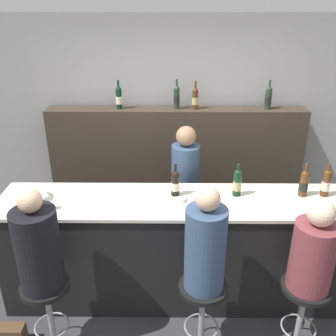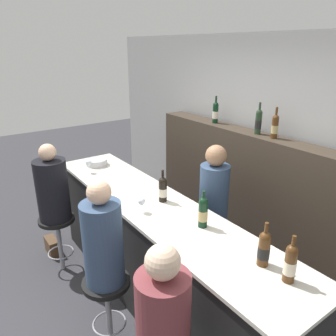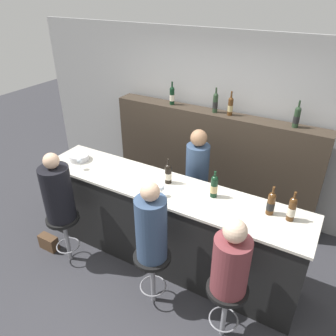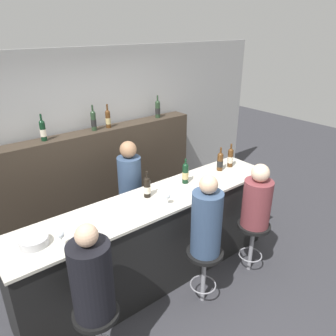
{
  "view_description": "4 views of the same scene",
  "coord_description": "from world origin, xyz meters",
  "px_view_note": "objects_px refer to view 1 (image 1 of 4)",
  "views": [
    {
      "loc": [
        -0.06,
        -2.61,
        2.76
      ],
      "look_at": [
        -0.09,
        0.33,
        1.4
      ],
      "focal_mm": 40.0,
      "sensor_mm": 36.0,
      "label": 1
    },
    {
      "loc": [
        2.26,
        -1.15,
        2.46
      ],
      "look_at": [
        0.1,
        0.39,
        1.47
      ],
      "focal_mm": 35.0,
      "sensor_mm": 36.0,
      "label": 2
    },
    {
      "loc": [
        1.56,
        -2.36,
        3.11
      ],
      "look_at": [
        -0.02,
        0.4,
        1.3
      ],
      "focal_mm": 35.0,
      "sensor_mm": 36.0,
      "label": 3
    },
    {
      "loc": [
        -1.84,
        -2.25,
        2.86
      ],
      "look_at": [
        0.19,
        0.31,
        1.42
      ],
      "focal_mm": 35.0,
      "sensor_mm": 36.0,
      "label": 4
    }
  ],
  "objects_px": {
    "wine_bottle_counter_2": "(304,183)",
    "wine_glass_0": "(46,198)",
    "wine_bottle_backbar_3": "(268,98)",
    "bar_stool_left": "(47,298)",
    "wine_bottle_counter_3": "(326,182)",
    "metal_bowl": "(33,196)",
    "bar_stool_right": "(304,299)",
    "bar_stool_middle": "(203,299)",
    "handbag": "(10,335)",
    "wine_bottle_counter_0": "(175,183)",
    "guest_seated_right": "(313,252)",
    "wine_bottle_backbar_0": "(119,97)",
    "guest_seated_left": "(38,247)",
    "wine_bottle_counter_1": "(237,182)",
    "wine_bottle_backbar_2": "(195,98)",
    "wine_bottle_backbar_1": "(177,97)",
    "wine_glass_1": "(184,200)",
    "bartender": "(185,199)",
    "guest_seated_middle": "(205,246)"
  },
  "relations": [
    {
      "from": "wine_bottle_counter_0",
      "to": "metal_bowl",
      "type": "height_order",
      "value": "wine_bottle_counter_0"
    },
    {
      "from": "bartender",
      "to": "bar_stool_left",
      "type": "bearing_deg",
      "value": -132.44
    },
    {
      "from": "wine_glass_0",
      "to": "bar_stool_right",
      "type": "relative_size",
      "value": 0.23
    },
    {
      "from": "bar_stool_left",
      "to": "wine_glass_0",
      "type": "bearing_deg",
      "value": 96.33
    },
    {
      "from": "wine_bottle_backbar_2",
      "to": "bar_stool_left",
      "type": "bearing_deg",
      "value": -123.21
    },
    {
      "from": "metal_bowl",
      "to": "guest_seated_right",
      "type": "bearing_deg",
      "value": -15.06
    },
    {
      "from": "bar_stool_middle",
      "to": "handbag",
      "type": "height_order",
      "value": "bar_stool_middle"
    },
    {
      "from": "bartender",
      "to": "wine_bottle_counter_1",
      "type": "bearing_deg",
      "value": -50.67
    },
    {
      "from": "wine_glass_1",
      "to": "bar_stool_right",
      "type": "height_order",
      "value": "wine_glass_1"
    },
    {
      "from": "bar_stool_left",
      "to": "handbag",
      "type": "relative_size",
      "value": 2.58
    },
    {
      "from": "guest_seated_middle",
      "to": "wine_bottle_counter_2",
      "type": "bearing_deg",
      "value": 37.23
    },
    {
      "from": "wine_bottle_backbar_0",
      "to": "wine_glass_0",
      "type": "distance_m",
      "value": 1.65
    },
    {
      "from": "wine_bottle_counter_0",
      "to": "guest_seated_right",
      "type": "height_order",
      "value": "guest_seated_right"
    },
    {
      "from": "wine_bottle_counter_2",
      "to": "wine_glass_0",
      "type": "distance_m",
      "value": 2.27
    },
    {
      "from": "bar_stool_middle",
      "to": "bartender",
      "type": "distance_m",
      "value": 1.29
    },
    {
      "from": "wine_glass_0",
      "to": "wine_bottle_backbar_3",
      "type": "bearing_deg",
      "value": 34.81
    },
    {
      "from": "wine_bottle_counter_2",
      "to": "wine_glass_1",
      "type": "relative_size",
      "value": 2.3
    },
    {
      "from": "wine_bottle_backbar_2",
      "to": "guest_seated_left",
      "type": "relative_size",
      "value": 0.38
    },
    {
      "from": "wine_bottle_backbar_3",
      "to": "wine_glass_1",
      "type": "relative_size",
      "value": 2.44
    },
    {
      "from": "guest_seated_left",
      "to": "wine_bottle_backbar_1",
      "type": "bearing_deg",
      "value": 61.43
    },
    {
      "from": "bar_stool_left",
      "to": "bar_stool_middle",
      "type": "height_order",
      "value": "same"
    },
    {
      "from": "wine_bottle_backbar_3",
      "to": "wine_glass_0",
      "type": "height_order",
      "value": "wine_bottle_backbar_3"
    },
    {
      "from": "wine_glass_0",
      "to": "guest_seated_middle",
      "type": "xyz_separation_m",
      "value": [
        1.31,
        -0.44,
        -0.15
      ]
    },
    {
      "from": "wine_bottle_backbar_1",
      "to": "guest_seated_right",
      "type": "height_order",
      "value": "wine_bottle_backbar_1"
    },
    {
      "from": "wine_bottle_counter_1",
      "to": "wine_bottle_backbar_0",
      "type": "relative_size",
      "value": 0.94
    },
    {
      "from": "wine_bottle_counter_0",
      "to": "wine_bottle_counter_2",
      "type": "height_order",
      "value": "wine_bottle_counter_2"
    },
    {
      "from": "metal_bowl",
      "to": "bar_stool_left",
      "type": "height_order",
      "value": "metal_bowl"
    },
    {
      "from": "wine_bottle_backbar_2",
      "to": "metal_bowl",
      "type": "height_order",
      "value": "wine_bottle_backbar_2"
    },
    {
      "from": "wine_bottle_counter_3",
      "to": "bar_stool_right",
      "type": "relative_size",
      "value": 0.48
    },
    {
      "from": "wine_bottle_backbar_2",
      "to": "handbag",
      "type": "distance_m",
      "value": 3.01
    },
    {
      "from": "guest_seated_middle",
      "to": "bartender",
      "type": "distance_m",
      "value": 1.31
    },
    {
      "from": "wine_bottle_backbar_0",
      "to": "wine_glass_1",
      "type": "distance_m",
      "value": 1.75
    },
    {
      "from": "wine_bottle_backbar_1",
      "to": "wine_bottle_backbar_2",
      "type": "distance_m",
      "value": 0.22
    },
    {
      "from": "wine_bottle_counter_2",
      "to": "wine_bottle_counter_3",
      "type": "relative_size",
      "value": 0.98
    },
    {
      "from": "bar_stool_left",
      "to": "bar_stool_middle",
      "type": "relative_size",
      "value": 1.0
    },
    {
      "from": "wine_bottle_backbar_0",
      "to": "bar_stool_right",
      "type": "bearing_deg",
      "value": -49.27
    },
    {
      "from": "wine_glass_0",
      "to": "metal_bowl",
      "type": "height_order",
      "value": "wine_glass_0"
    },
    {
      "from": "wine_bottle_backbar_3",
      "to": "bar_stool_left",
      "type": "xyz_separation_m",
      "value": [
        -2.12,
        -1.96,
        -1.16
      ]
    },
    {
      "from": "guest_seated_left",
      "to": "wine_bottle_counter_1",
      "type": "bearing_deg",
      "value": 24.08
    },
    {
      "from": "wine_bottle_counter_3",
      "to": "bar_stool_right",
      "type": "distance_m",
      "value": 1.05
    },
    {
      "from": "wine_bottle_backbar_3",
      "to": "bar_stool_left",
      "type": "bearing_deg",
      "value": -137.36
    },
    {
      "from": "wine_bottle_counter_1",
      "to": "wine_bottle_backbar_3",
      "type": "height_order",
      "value": "wine_bottle_backbar_3"
    },
    {
      "from": "bar_stool_right",
      "to": "metal_bowl",
      "type": "bearing_deg",
      "value": 164.94
    },
    {
      "from": "wine_bottle_counter_0",
      "to": "bar_stool_right",
      "type": "xyz_separation_m",
      "value": [
        1.04,
        -0.72,
        -0.69
      ]
    },
    {
      "from": "wine_bottle_counter_0",
      "to": "handbag",
      "type": "relative_size",
      "value": 1.19
    },
    {
      "from": "wine_bottle_backbar_0",
      "to": "wine_bottle_backbar_2",
      "type": "relative_size",
      "value": 1.02
    },
    {
      "from": "wine_bottle_counter_3",
      "to": "metal_bowl",
      "type": "xyz_separation_m",
      "value": [
        -2.64,
        -0.1,
        -0.09
      ]
    },
    {
      "from": "wine_bottle_backbar_3",
      "to": "bartender",
      "type": "xyz_separation_m",
      "value": [
        -0.97,
        -0.69,
        -0.95
      ]
    },
    {
      "from": "wine_bottle_counter_1",
      "to": "wine_bottle_backbar_0",
      "type": "bearing_deg",
      "value": 134.28
    },
    {
      "from": "wine_bottle_counter_1",
      "to": "bar_stool_right",
      "type": "height_order",
      "value": "wine_bottle_counter_1"
    }
  ]
}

